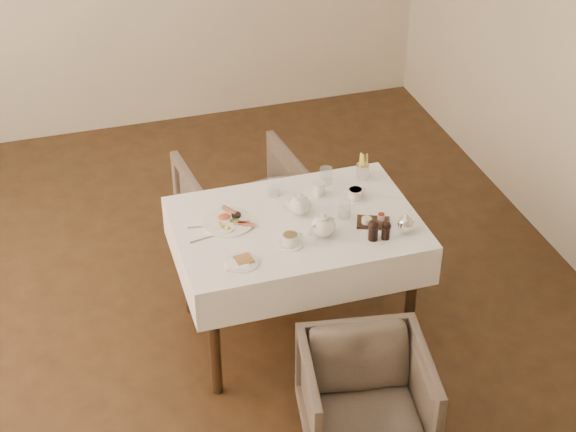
# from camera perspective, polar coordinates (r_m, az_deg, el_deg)

# --- Properties ---
(table) EXTENTS (1.28, 0.88, 0.75)m
(table) POSITION_cam_1_polar(r_m,az_deg,el_deg) (4.71, 0.53, -1.52)
(table) COLOR black
(table) RESTS_ON ground
(armchair_near) EXTENTS (0.69, 0.70, 0.56)m
(armchair_near) POSITION_cam_1_polar(r_m,az_deg,el_deg) (4.34, 5.03, -11.75)
(armchair_near) COLOR #51443B
(armchair_near) RESTS_ON ground
(armchair_far) EXTENTS (0.78, 0.79, 0.65)m
(armchair_far) POSITION_cam_1_polar(r_m,az_deg,el_deg) (5.53, -2.92, 0.58)
(armchair_far) COLOR #51443B
(armchair_far) RESTS_ON ground
(breakfast_plate) EXTENTS (0.27, 0.27, 0.03)m
(breakfast_plate) POSITION_cam_1_polar(r_m,az_deg,el_deg) (4.64, -3.89, -0.33)
(breakfast_plate) COLOR white
(breakfast_plate) RESTS_ON table
(side_plate) EXTENTS (0.18, 0.17, 0.02)m
(side_plate) POSITION_cam_1_polar(r_m,az_deg,el_deg) (4.35, -3.04, -3.03)
(side_plate) COLOR white
(side_plate) RESTS_ON table
(teapot_centre) EXTENTS (0.19, 0.17, 0.13)m
(teapot_centre) POSITION_cam_1_polar(r_m,az_deg,el_deg) (4.66, 0.76, 0.80)
(teapot_centre) COLOR white
(teapot_centre) RESTS_ON table
(teapot_front) EXTENTS (0.21, 0.19, 0.14)m
(teapot_front) POSITION_cam_1_polar(r_m,az_deg,el_deg) (4.50, 2.28, -0.55)
(teapot_front) COLOR white
(teapot_front) RESTS_ON table
(creamer) EXTENTS (0.07, 0.07, 0.08)m
(creamer) POSITION_cam_1_polar(r_m,az_deg,el_deg) (4.84, 2.01, 1.78)
(creamer) COLOR white
(creamer) RESTS_ON table
(teacup_near) EXTENTS (0.13, 0.13, 0.06)m
(teacup_near) POSITION_cam_1_polar(r_m,az_deg,el_deg) (4.46, 0.15, -1.56)
(teacup_near) COLOR white
(teacup_near) RESTS_ON table
(teacup_far) EXTENTS (0.13, 0.13, 0.06)m
(teacup_far) POSITION_cam_1_polar(r_m,az_deg,el_deg) (4.82, 4.38, 1.40)
(teacup_far) COLOR white
(teacup_far) RESTS_ON table
(glass_left) EXTENTS (0.07, 0.07, 0.10)m
(glass_left) POSITION_cam_1_polar(r_m,az_deg,el_deg) (4.83, -0.91, 1.86)
(glass_left) COLOR silver
(glass_left) RESTS_ON table
(glass_mid) EXTENTS (0.08, 0.08, 0.10)m
(glass_mid) POSITION_cam_1_polar(r_m,az_deg,el_deg) (4.66, 3.66, 0.44)
(glass_mid) COLOR silver
(glass_mid) RESTS_ON table
(glass_right) EXTENTS (0.09, 0.09, 0.10)m
(glass_right) POSITION_cam_1_polar(r_m,az_deg,el_deg) (4.94, 2.47, 2.63)
(glass_right) COLOR silver
(glass_right) RESTS_ON table
(condiment_board) EXTENTS (0.20, 0.17, 0.04)m
(condiment_board) POSITION_cam_1_polar(r_m,az_deg,el_deg) (4.64, 5.51, -0.36)
(condiment_board) COLOR black
(condiment_board) RESTS_ON table
(pepper_mill_left) EXTENTS (0.07, 0.07, 0.12)m
(pepper_mill_left) POSITION_cam_1_polar(r_m,az_deg,el_deg) (4.50, 5.54, -0.89)
(pepper_mill_left) COLOR black
(pepper_mill_left) RESTS_ON table
(pepper_mill_right) EXTENTS (0.06, 0.06, 0.10)m
(pepper_mill_right) POSITION_cam_1_polar(r_m,az_deg,el_deg) (4.51, 6.35, -0.91)
(pepper_mill_right) COLOR black
(pepper_mill_right) RESTS_ON table
(silver_pot) EXTENTS (0.11, 0.10, 0.11)m
(silver_pot) POSITION_cam_1_polar(r_m,az_deg,el_deg) (4.57, 7.61, -0.45)
(silver_pot) COLOR white
(silver_pot) RESTS_ON table
(fries_cup) EXTENTS (0.07, 0.07, 0.16)m
(fries_cup) POSITION_cam_1_polar(r_m,az_deg,el_deg) (4.99, 4.85, 3.14)
(fries_cup) COLOR silver
(fries_cup) RESTS_ON table
(cutlery_fork) EXTENTS (0.19, 0.05, 0.00)m
(cutlery_fork) POSITION_cam_1_polar(r_m,az_deg,el_deg) (4.62, -5.36, -0.69)
(cutlery_fork) COLOR silver
(cutlery_fork) RESTS_ON table
(cutlery_knife) EXTENTS (0.18, 0.05, 0.00)m
(cutlery_knife) POSITION_cam_1_polar(r_m,az_deg,el_deg) (4.53, -5.29, -1.43)
(cutlery_knife) COLOR silver
(cutlery_knife) RESTS_ON table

